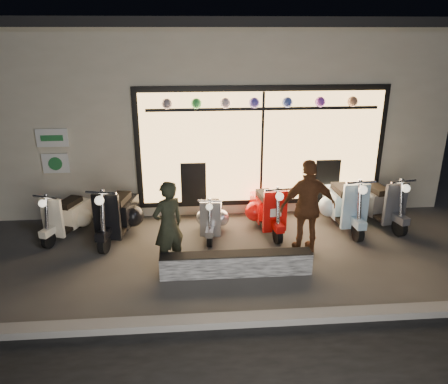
{
  "coord_description": "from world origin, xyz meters",
  "views": [
    {
      "loc": [
        -0.77,
        -7.16,
        3.94
      ],
      "look_at": [
        -0.13,
        0.6,
        1.05
      ],
      "focal_mm": 35.0,
      "sensor_mm": 36.0,
      "label": 1
    }
  ],
  "objects_px": {
    "scooter_silver": "(212,216)",
    "man": "(168,226)",
    "graffiti_barrier": "(236,264)",
    "woman": "(308,207)",
    "scooter_red": "(266,208)"
  },
  "relations": [
    {
      "from": "man",
      "to": "woman",
      "type": "bearing_deg",
      "value": 154.73
    },
    {
      "from": "scooter_silver",
      "to": "man",
      "type": "relative_size",
      "value": 0.79
    },
    {
      "from": "woman",
      "to": "graffiti_barrier",
      "type": "bearing_deg",
      "value": 24.37
    },
    {
      "from": "graffiti_barrier",
      "to": "scooter_silver",
      "type": "bearing_deg",
      "value": 100.33
    },
    {
      "from": "graffiti_barrier",
      "to": "woman",
      "type": "bearing_deg",
      "value": 27.98
    },
    {
      "from": "graffiti_barrier",
      "to": "scooter_silver",
      "type": "distance_m",
      "value": 1.75
    },
    {
      "from": "scooter_silver",
      "to": "graffiti_barrier",
      "type": "bearing_deg",
      "value": -72.26
    },
    {
      "from": "scooter_silver",
      "to": "scooter_red",
      "type": "distance_m",
      "value": 1.16
    },
    {
      "from": "scooter_red",
      "to": "man",
      "type": "distance_m",
      "value": 2.52
    },
    {
      "from": "woman",
      "to": "scooter_red",
      "type": "bearing_deg",
      "value": -66.8
    },
    {
      "from": "man",
      "to": "woman",
      "type": "height_order",
      "value": "woman"
    },
    {
      "from": "scooter_red",
      "to": "man",
      "type": "xyz_separation_m",
      "value": [
        -1.98,
        -1.51,
        0.37
      ]
    },
    {
      "from": "graffiti_barrier",
      "to": "man",
      "type": "xyz_separation_m",
      "value": [
        -1.14,
        0.35,
        0.6
      ]
    },
    {
      "from": "scooter_red",
      "to": "woman",
      "type": "bearing_deg",
      "value": -70.52
    },
    {
      "from": "graffiti_barrier",
      "to": "woman",
      "type": "height_order",
      "value": "woman"
    }
  ]
}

